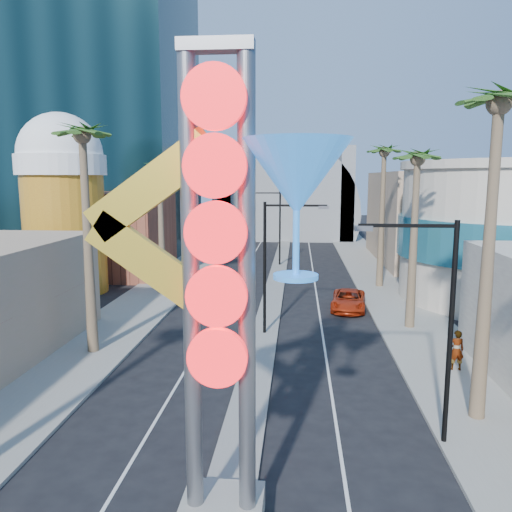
% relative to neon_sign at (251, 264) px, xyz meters
% --- Properties ---
extents(sidewalk_west, '(5.00, 100.00, 0.15)m').
position_rel_neon_sign_xyz_m(sidewalk_west, '(-10.32, 32.04, -7.23)').
color(sidewalk_west, gray).
rests_on(sidewalk_west, ground).
extents(sidewalk_east, '(5.00, 100.00, 0.15)m').
position_rel_neon_sign_xyz_m(sidewalk_east, '(8.68, 32.04, -7.23)').
color(sidewalk_east, gray).
rests_on(sidewalk_east, ground).
extents(median, '(1.60, 84.00, 0.15)m').
position_rel_neon_sign_xyz_m(median, '(-0.82, 35.04, -7.23)').
color(median, gray).
rests_on(median, ground).
extents(hotel_tower, '(20.00, 20.00, 50.00)m').
position_rel_neon_sign_xyz_m(hotel_tower, '(-22.82, 49.04, 17.69)').
color(hotel_tower, black).
rests_on(hotel_tower, ground).
extents(brick_filler_west, '(10.00, 10.00, 8.00)m').
position_rel_neon_sign_xyz_m(brick_filler_west, '(-16.82, 35.04, -3.31)').
color(brick_filler_west, brown).
rests_on(brick_filler_west, ground).
extents(filler_east, '(10.00, 20.00, 10.00)m').
position_rel_neon_sign_xyz_m(filler_east, '(15.18, 45.04, -2.31)').
color(filler_east, tan).
rests_on(filler_east, ground).
extents(beer_mug, '(7.00, 7.00, 14.50)m').
position_rel_neon_sign_xyz_m(beer_mug, '(-17.82, 27.04, 0.54)').
color(beer_mug, '#B26817').
rests_on(beer_mug, ground).
extents(turquoise_building, '(16.60, 16.60, 10.60)m').
position_rel_neon_sign_xyz_m(turquoise_building, '(17.18, 27.04, -2.06)').
color(turquoise_building, '#B0A295').
rests_on(turquoise_building, ground).
extents(canopy, '(22.00, 16.00, 22.00)m').
position_rel_neon_sign_xyz_m(canopy, '(-0.82, 69.04, -3.00)').
color(canopy, slate).
rests_on(canopy, ground).
extents(neon_sign, '(6.53, 2.60, 12.55)m').
position_rel_neon_sign_xyz_m(neon_sign, '(0.00, 0.00, 0.00)').
color(neon_sign, gray).
rests_on(neon_sign, ground).
extents(streetlight_0, '(3.79, 0.25, 8.00)m').
position_rel_neon_sign_xyz_m(streetlight_0, '(-0.27, 17.04, -2.43)').
color(streetlight_0, black).
rests_on(streetlight_0, ground).
extents(streetlight_1, '(3.79, 0.25, 8.00)m').
position_rel_neon_sign_xyz_m(streetlight_1, '(-1.36, 41.04, -2.43)').
color(streetlight_1, black).
rests_on(streetlight_1, ground).
extents(streetlight_2, '(3.45, 0.25, 8.00)m').
position_rel_neon_sign_xyz_m(streetlight_2, '(5.91, 5.04, -2.47)').
color(streetlight_2, black).
rests_on(streetlight_2, ground).
extents(palm_1, '(2.40, 2.40, 12.70)m').
position_rel_neon_sign_xyz_m(palm_1, '(-9.82, 13.04, 3.52)').
color(palm_1, brown).
rests_on(palm_1, ground).
extents(palm_2, '(2.40, 2.40, 11.20)m').
position_rel_neon_sign_xyz_m(palm_2, '(-9.82, 27.04, 2.17)').
color(palm_2, brown).
rests_on(palm_2, ground).
extents(palm_3, '(2.40, 2.40, 11.20)m').
position_rel_neon_sign_xyz_m(palm_3, '(-9.82, 39.04, 2.17)').
color(palm_3, brown).
rests_on(palm_3, ground).
extents(palm_5, '(2.40, 2.40, 13.20)m').
position_rel_neon_sign_xyz_m(palm_5, '(8.18, 7.04, 3.96)').
color(palm_5, brown).
rests_on(palm_5, ground).
extents(palm_6, '(2.40, 2.40, 11.70)m').
position_rel_neon_sign_xyz_m(palm_6, '(8.18, 19.04, 2.62)').
color(palm_6, brown).
rests_on(palm_6, ground).
extents(palm_7, '(2.40, 2.40, 12.70)m').
position_rel_neon_sign_xyz_m(palm_7, '(8.18, 31.04, 3.52)').
color(palm_7, brown).
rests_on(palm_7, ground).
extents(red_pickup, '(2.94, 5.29, 1.40)m').
position_rel_neon_sign_xyz_m(red_pickup, '(4.79, 23.35, -6.61)').
color(red_pickup, '#B82C0E').
rests_on(red_pickup, ground).
extents(pedestrian_a, '(0.74, 0.50, 1.98)m').
position_rel_neon_sign_xyz_m(pedestrian_a, '(8.84, 11.91, -6.17)').
color(pedestrian_a, gray).
rests_on(pedestrian_a, sidewalk_east).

